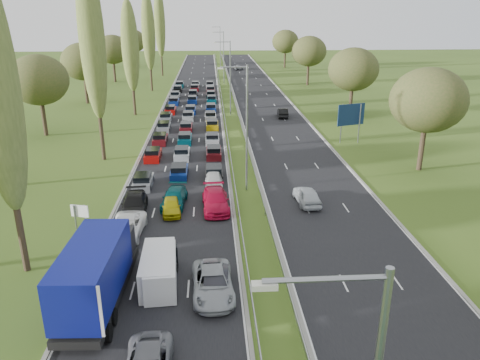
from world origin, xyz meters
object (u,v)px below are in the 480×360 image
object	(u,v)px
near_car_3	(134,204)
blue_lorry	(97,271)
info_sign	(80,214)
white_van_front	(161,270)
white_van_rear	(158,267)
direction_sign	(351,116)
near_car_2	(126,227)

from	to	relation	value
near_car_3	blue_lorry	xyz separation A→B (m)	(-0.10, -13.38, 1.39)
near_car_3	info_sign	bearing A→B (deg)	-145.19
white_van_front	white_van_rear	bearing A→B (deg)	125.27
white_van_front	direction_sign	size ratio (longest dim) A/B	0.95
white_van_rear	info_sign	distance (m)	10.72
white_van_front	white_van_rear	distance (m)	0.32
blue_lorry	white_van_rear	distance (m)	4.09
white_van_front	direction_sign	xyz separation A→B (m)	(21.62, 32.62, 2.55)
near_car_2	direction_sign	bearing A→B (deg)	48.98
near_car_2	info_sign	world-z (taller)	info_sign
blue_lorry	direction_sign	world-z (taller)	direction_sign
near_car_2	blue_lorry	size ratio (longest dim) A/B	0.53
white_van_front	direction_sign	world-z (taller)	direction_sign
near_car_2	direction_sign	world-z (taller)	direction_sign
blue_lorry	info_sign	size ratio (longest dim) A/B	4.78
white_van_front	near_car_2	bearing A→B (deg)	111.96
near_car_3	white_van_rear	xyz separation A→B (m)	(3.18, -11.22, 0.26)
direction_sign	info_sign	bearing A→B (deg)	-139.93
blue_lorry	white_van_rear	size ratio (longest dim) A/B	1.98
white_van_front	info_sign	size ratio (longest dim) A/B	2.34
blue_lorry	white_van_front	bearing A→B (deg)	31.64
white_van_front	blue_lorry	bearing A→B (deg)	-155.09
info_sign	direction_sign	bearing A→B (deg)	40.07
info_sign	white_van_rear	bearing A→B (deg)	-49.41
info_sign	white_van_front	bearing A→B (deg)	-49.45
white_van_rear	info_sign	world-z (taller)	info_sign
blue_lorry	white_van_rear	bearing A→B (deg)	36.25
near_car_3	direction_sign	bearing A→B (deg)	35.96
near_car_3	direction_sign	distance (m)	32.87
near_car_3	blue_lorry	size ratio (longest dim) A/B	0.53
near_car_2	near_car_3	world-z (taller)	near_car_3
blue_lorry	white_van_front	distance (m)	4.14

